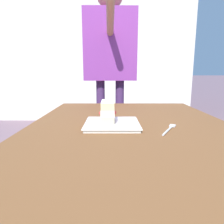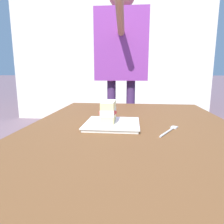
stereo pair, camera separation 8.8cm
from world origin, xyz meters
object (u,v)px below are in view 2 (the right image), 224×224
(dessert_plate, at_px, (112,124))
(dessert_fork, at_px, (169,130))
(patio_table, at_px, (131,159))
(diner_person, at_px, (121,49))
(cake_slice, at_px, (108,111))

(dessert_plate, bearing_deg, dessert_fork, 75.53)
(patio_table, xyz_separation_m, dessert_fork, (-0.11, 0.15, 0.08))
(dessert_plate, relative_size, dessert_fork, 1.52)
(diner_person, bearing_deg, dessert_plate, 1.05)
(patio_table, relative_size, diner_person, 1.00)
(cake_slice, bearing_deg, diner_person, 179.98)
(dessert_fork, xyz_separation_m, diner_person, (-1.03, -0.26, 0.44))
(dessert_fork, bearing_deg, dessert_plate, -104.47)
(cake_slice, bearing_deg, patio_table, 29.74)
(cake_slice, height_order, diner_person, diner_person)
(dessert_plate, bearing_deg, cake_slice, -127.62)
(dessert_plate, xyz_separation_m, cake_slice, (-0.01, -0.02, 0.05))
(patio_table, height_order, dessert_fork, dessert_fork)
(cake_slice, bearing_deg, dessert_plate, 52.38)
(dessert_plate, xyz_separation_m, dessert_fork, (0.06, 0.24, -0.00))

